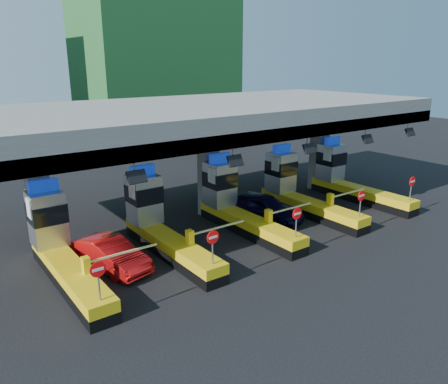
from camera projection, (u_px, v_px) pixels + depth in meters
ground at (238, 229)px, 25.41m from camera, size 120.00×120.00×0.00m
toll_canopy at (209, 118)px, 25.86m from camera, size 28.00×12.09×7.00m
toll_lane_far_left at (59, 246)px, 19.55m from camera, size 4.43×8.00×4.16m
toll_lane_left at (158, 223)px, 22.39m from camera, size 4.43×8.00×4.16m
toll_lane_center at (235, 205)px, 25.22m from camera, size 4.43×8.00×4.16m
toll_lane_right at (297, 190)px, 28.06m from camera, size 4.43×8.00×4.16m
toll_lane_far_right at (347, 178)px, 30.90m from camera, size 4.43×8.00×4.16m
bg_building_scaffold at (154, 21)px, 52.88m from camera, size 18.00×12.00×28.00m
van at (262, 207)px, 26.38m from camera, size 3.94×5.58×1.76m
red_car at (110, 254)px, 20.32m from camera, size 2.58×4.69×1.47m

